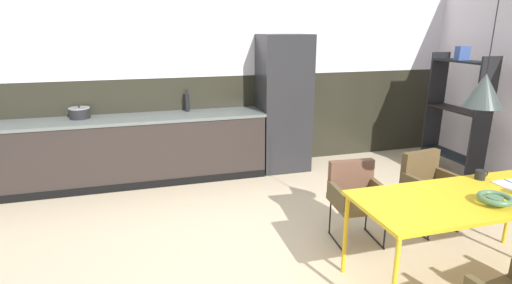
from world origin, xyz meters
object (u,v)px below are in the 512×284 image
at_px(armchair_far_side, 428,180).
at_px(mug_glass_clear, 480,175).
at_px(fruit_bowl, 495,199).
at_px(open_shelf_unit, 457,109).
at_px(armchair_corner_seat, 355,191).
at_px(cooking_pot, 80,113).
at_px(bottle_oil_tall, 187,102).
at_px(refrigerator_column, 283,104).
at_px(dining_table, 468,202).
at_px(pendant_lamp_over_table_near, 484,90).

height_order(armchair_far_side, mug_glass_clear, mug_glass_clear).
distance_m(fruit_bowl, open_shelf_unit, 2.94).
height_order(armchair_corner_seat, cooking_pot, cooking_pot).
height_order(armchair_corner_seat, armchair_far_side, armchair_far_side).
bearing_deg(open_shelf_unit, bottle_oil_tall, -105.31).
bearing_deg(open_shelf_unit, refrigerator_column, -109.57).
relative_size(dining_table, mug_glass_clear, 14.37).
bearing_deg(pendant_lamp_over_table_near, cooking_pot, 136.23).
bearing_deg(refrigerator_column, open_shelf_unit, -19.57).
distance_m(armchair_far_side, cooking_pot, 4.27).
relative_size(fruit_bowl, bottle_oil_tall, 0.83).
distance_m(cooking_pot, pendant_lamp_over_table_near, 4.54).
xyz_separation_m(armchair_far_side, mug_glass_clear, (0.02, -0.61, 0.29)).
bearing_deg(refrigerator_column, bottle_oil_tall, 172.32).
distance_m(refrigerator_column, pendant_lamp_over_table_near, 3.09).
xyz_separation_m(refrigerator_column, dining_table, (0.49, -3.01, -0.27)).
relative_size(dining_table, pendant_lamp_over_table_near, 1.51).
distance_m(dining_table, fruit_bowl, 0.21).
height_order(dining_table, mug_glass_clear, mug_glass_clear).
xyz_separation_m(armchair_far_side, cooking_pot, (-3.60, 2.24, 0.47)).
relative_size(dining_table, fruit_bowl, 7.24).
distance_m(armchair_far_side, pendant_lamp_over_table_near, 1.43).
xyz_separation_m(open_shelf_unit, pendant_lamp_over_table_near, (-1.82, -2.16, 0.67)).
xyz_separation_m(armchair_far_side, fruit_bowl, (-0.29, -1.06, 0.29)).
bearing_deg(bottle_oil_tall, fruit_bowl, -60.27).
distance_m(armchair_corner_seat, bottle_oil_tall, 2.75).
bearing_deg(fruit_bowl, armchair_far_side, 74.84).
bearing_deg(pendant_lamp_over_table_near, dining_table, -90.00).
bearing_deg(dining_table, refrigerator_column, 99.25).
xyz_separation_m(dining_table, open_shelf_unit, (1.82, 2.19, 0.22)).
relative_size(armchair_corner_seat, armchair_far_side, 0.98).
height_order(armchair_far_side, bottle_oil_tall, bottle_oil_tall).
distance_m(mug_glass_clear, bottle_oil_tall, 3.68).
relative_size(fruit_bowl, mug_glass_clear, 1.98).
relative_size(armchair_far_side, cooking_pot, 3.02).
relative_size(cooking_pot, bottle_oil_tall, 0.86).
distance_m(refrigerator_column, dining_table, 3.06).
bearing_deg(mug_glass_clear, refrigerator_column, 107.60).
bearing_deg(dining_table, armchair_corner_seat, 120.80).
relative_size(armchair_corner_seat, open_shelf_unit, 0.43).
relative_size(refrigerator_column, open_shelf_unit, 1.09).
height_order(cooking_pot, pendant_lamp_over_table_near, pendant_lamp_over_table_near).
xyz_separation_m(mug_glass_clear, pendant_lamp_over_table_near, (-0.38, -0.25, 0.80)).
distance_m(mug_glass_clear, pendant_lamp_over_table_near, 0.92).
bearing_deg(cooking_pot, refrigerator_column, -2.55).
bearing_deg(fruit_bowl, refrigerator_column, 99.96).
xyz_separation_m(dining_table, cooking_pot, (-3.25, 3.13, 0.27)).
xyz_separation_m(dining_table, mug_glass_clear, (0.38, 0.28, 0.09)).
bearing_deg(armchair_corner_seat, mug_glass_clear, 151.59).
distance_m(mug_glass_clear, open_shelf_unit, 2.40).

